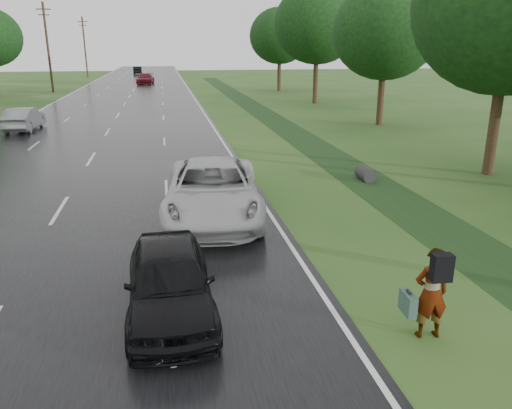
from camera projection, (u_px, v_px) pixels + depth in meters
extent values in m
cube|color=black|center=(128.00, 99.00, 51.15)|extent=(14.00, 180.00, 0.04)
cube|color=silver|center=(194.00, 98.00, 52.30)|extent=(0.12, 180.00, 0.01)
cube|color=silver|center=(59.00, 100.00, 49.98)|extent=(0.12, 180.00, 0.01)
cube|color=silver|center=(128.00, 99.00, 51.14)|extent=(0.12, 180.00, 0.01)
cube|color=#1A3313|center=(301.00, 138.00, 29.69)|extent=(2.20, 120.00, 0.01)
cylinder|color=#2D2D2D|center=(366.00, 174.00, 20.24)|extent=(0.56, 1.00, 0.56)
cylinder|color=#321E14|center=(48.00, 48.00, 57.44)|extent=(0.26, 0.26, 10.00)
cube|color=#321E14|center=(43.00, 9.00, 56.17)|extent=(1.60, 0.12, 0.12)
cube|color=#321E14|center=(44.00, 15.00, 56.35)|extent=(1.20, 0.10, 0.10)
cylinder|color=#321E14|center=(85.00, 48.00, 85.56)|extent=(0.26, 0.26, 10.00)
cube|color=#321E14|center=(82.00, 22.00, 84.29)|extent=(1.60, 0.12, 0.12)
cube|color=#321E14|center=(83.00, 25.00, 84.47)|extent=(1.20, 0.10, 0.10)
cylinder|color=#321E14|center=(494.00, 129.00, 20.68)|extent=(0.44, 0.44, 3.84)
ellipsoid|color=black|center=(511.00, 6.00, 19.24)|extent=(7.60, 7.60, 6.84)
cylinder|color=#321E14|center=(381.00, 99.00, 34.06)|extent=(0.44, 0.44, 3.52)
ellipsoid|color=black|center=(386.00, 31.00, 32.73)|extent=(7.00, 7.00, 6.30)
cylinder|color=#321E14|center=(315.00, 81.00, 47.02)|extent=(0.44, 0.44, 4.16)
ellipsoid|color=black|center=(317.00, 24.00, 45.48)|extent=(8.00, 8.00, 7.20)
cylinder|color=#321E14|center=(279.00, 75.00, 60.16)|extent=(0.44, 0.44, 3.68)
ellipsoid|color=black|center=(280.00, 36.00, 58.79)|extent=(7.20, 7.20, 6.48)
imported|color=#A5998C|center=(431.00, 293.00, 9.11)|extent=(0.67, 0.47, 1.78)
cube|color=black|center=(442.00, 268.00, 8.67)|extent=(0.37, 0.24, 0.50)
cube|color=#39534D|center=(408.00, 303.00, 9.23)|extent=(0.20, 0.51, 0.40)
cube|color=black|center=(409.00, 292.00, 9.16)|extent=(0.06, 0.17, 0.04)
imported|color=silver|center=(213.00, 190.00, 15.52)|extent=(3.47, 6.52, 1.75)
imported|color=black|center=(170.00, 281.00, 9.88)|extent=(1.78, 4.24, 1.43)
imported|color=#94989C|center=(24.00, 119.00, 31.85)|extent=(1.77, 4.51, 1.46)
imported|color=maroon|center=(145.00, 79.00, 71.54)|extent=(2.70, 5.21, 1.44)
imported|color=black|center=(138.00, 70.00, 96.19)|extent=(1.69, 4.54, 1.48)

